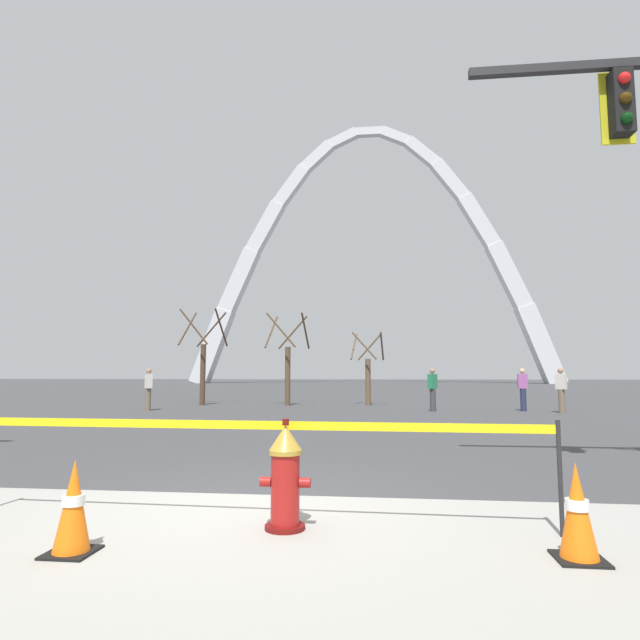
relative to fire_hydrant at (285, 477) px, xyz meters
The scene contains 13 objects.
ground_plane 1.16m from the fire_hydrant, 119.24° to the left, with size 240.00×240.00×0.00m, color #3D3D3F.
fire_hydrant is the anchor object (origin of this frame).
caution_tape_barrier 0.47m from the fire_hydrant, 162.41° to the left, with size 5.63×0.20×1.00m.
traffic_cone_by_hydrant 1.75m from the fire_hydrant, 151.54° to the right, with size 0.36×0.36×0.73m.
traffic_cone_mid_sidewalk 2.40m from the fire_hydrant, 12.96° to the right, with size 0.36×0.36×0.73m.
monument_arch 72.41m from the fire_hydrant, 90.42° to the left, with size 52.47×2.43×38.04m.
tree_far_left 19.62m from the fire_hydrant, 111.20° to the left, with size 1.96×1.97×4.26m.
tree_left_mid 18.69m from the fire_hydrant, 99.99° to the left, with size 1.87×1.88×4.05m.
tree_center_left 19.04m from the fire_hydrant, 89.11° to the left, with size 1.51×1.52×3.24m.
pedestrian_walking_left 15.57m from the fire_hydrant, 79.71° to the left, with size 0.38×0.39×1.59m.
pedestrian_standing_center 16.61m from the fire_hydrant, 118.58° to the left, with size 0.37×0.39×1.59m.
pedestrian_walking_right 17.04m from the fire_hydrant, 68.78° to the left, with size 0.36×0.23×1.59m.
pedestrian_near_trees 16.65m from the fire_hydrant, 64.16° to the left, with size 0.38×0.38×1.59m.
Camera 1 is at (1.39, -5.78, 1.40)m, focal length 29.72 mm.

